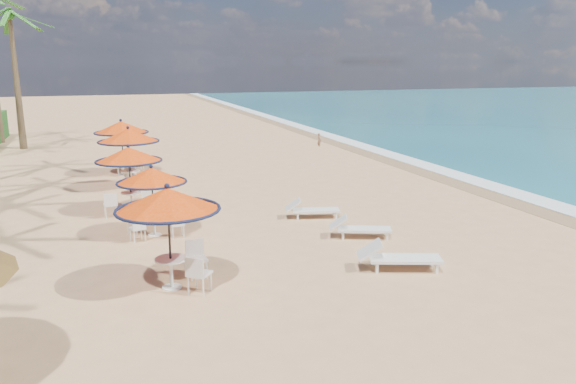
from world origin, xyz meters
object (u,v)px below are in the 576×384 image
object	(u,v)px
lounger_far	(310,209)
lounger_near	(396,257)
station_3	(129,141)
station_4	(122,134)
station_0	(171,209)
lounger_mid	(358,228)
station_1	(151,184)
station_2	(129,161)

from	to	relation	value
lounger_far	lounger_near	bearing A→B (deg)	-72.42
station_3	station_4	xyz separation A→B (m)	(-0.09, 3.21, -0.09)
station_0	lounger_near	bearing A→B (deg)	-6.90
station_3	lounger_near	world-z (taller)	station_3
lounger_mid	lounger_far	distance (m)	2.53
station_0	station_3	distance (m)	11.16
station_1	station_4	xyz separation A→B (m)	(-0.29, 10.14, 0.30)
lounger_near	station_3	bearing A→B (deg)	135.37
station_2	station_4	bearing A→B (deg)	88.75
station_0	station_4	size ratio (longest dim) A/B	0.96
station_4	lounger_near	size ratio (longest dim) A/B	1.18
station_4	lounger_far	distance (m)	11.35
lounger_mid	lounger_far	world-z (taller)	lounger_mid
station_2	station_3	bearing A→B (deg)	86.47
station_1	lounger_mid	xyz separation A→B (m)	(5.71, -2.16, -1.27)
lounger_near	lounger_mid	size ratio (longest dim) A/B	1.14
station_0	lounger_near	xyz separation A→B (m)	(5.40, -0.65, -1.53)
station_4	lounger_far	size ratio (longest dim) A/B	1.35
lounger_mid	station_1	bearing A→B (deg)	-178.38
station_1	lounger_mid	bearing A→B (deg)	-20.72
station_1	lounger_mid	world-z (taller)	station_1
lounger_mid	lounger_far	xyz separation A→B (m)	(-0.55, 2.47, -0.00)
lounger_near	lounger_mid	distance (m)	2.73
station_3	station_2	bearing A→B (deg)	-93.53
station_2	lounger_near	xyz separation A→B (m)	(5.89, -7.90, -1.45)
lounger_near	lounger_mid	world-z (taller)	lounger_near
lounger_mid	station_0	bearing A→B (deg)	-137.66
station_1	lounger_near	world-z (taller)	station_1
station_4	lounger_near	xyz separation A→B (m)	(5.73, -15.02, -1.52)
station_0	lounger_near	world-z (taller)	station_0
station_2	station_4	size ratio (longest dim) A/B	0.92
station_4	lounger_far	bearing A→B (deg)	-61.03
lounger_near	lounger_far	bearing A→B (deg)	113.03
station_3	lounger_mid	world-z (taller)	station_3
station_2	lounger_mid	world-z (taller)	station_2
station_0	lounger_mid	world-z (taller)	station_0
station_1	station_4	size ratio (longest dim) A/B	0.84
station_4	lounger_mid	world-z (taller)	station_4
station_4	lounger_near	distance (m)	16.15
station_0	station_1	distance (m)	4.23
station_1	lounger_near	xyz separation A→B (m)	(5.45, -4.87, -1.23)
station_1	station_2	bearing A→B (deg)	98.38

